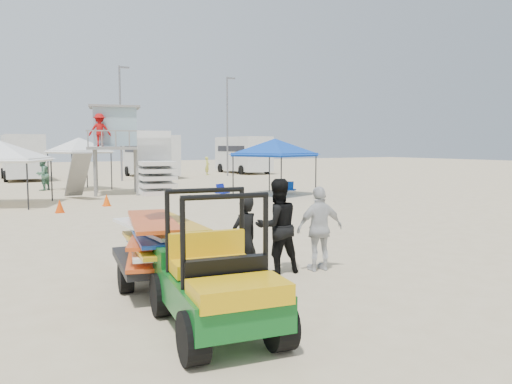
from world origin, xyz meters
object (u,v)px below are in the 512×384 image
utility_cart (215,268)px  canopy_blue (275,142)px  lifeguard_tower (113,130)px  man_left (245,239)px  surf_trailer (160,233)px

utility_cart → canopy_blue: size_ratio=0.64×
utility_cart → lifeguard_tower: (3.36, 19.97, 2.40)m
man_left → lifeguard_tower: lifeguard_tower is taller
lifeguard_tower → canopy_blue: (6.89, -4.59, -0.59)m
man_left → canopy_blue: size_ratio=0.39×
utility_cart → man_left: size_ratio=1.65×
surf_trailer → man_left: bearing=-11.2°
man_left → lifeguard_tower: size_ratio=0.36×
surf_trailer → canopy_blue: 16.68m
lifeguard_tower → canopy_blue: size_ratio=1.08×
man_left → canopy_blue: bearing=-140.2°
canopy_blue → lifeguard_tower: bearing=146.4°
surf_trailer → canopy_blue: canopy_blue is taller
surf_trailer → man_left: surf_trailer is taller
utility_cart → canopy_blue: canopy_blue is taller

